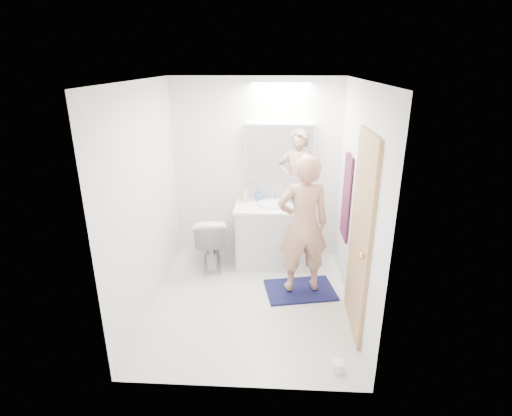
# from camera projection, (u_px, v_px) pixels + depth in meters

# --- Properties ---
(floor) EXTENTS (2.50, 2.50, 0.00)m
(floor) POSITION_uv_depth(u_px,v_px,m) (250.00, 302.00, 4.50)
(floor) COLOR silver
(floor) RESTS_ON ground
(ceiling) EXTENTS (2.50, 2.50, 0.00)m
(ceiling) POSITION_uv_depth(u_px,v_px,m) (249.00, 81.00, 3.66)
(ceiling) COLOR white
(ceiling) RESTS_ON floor
(wall_back) EXTENTS (2.50, 0.00, 2.50)m
(wall_back) POSITION_uv_depth(u_px,v_px,m) (256.00, 171.00, 5.25)
(wall_back) COLOR white
(wall_back) RESTS_ON floor
(wall_front) EXTENTS (2.50, 0.00, 2.50)m
(wall_front) POSITION_uv_depth(u_px,v_px,m) (238.00, 260.00, 2.91)
(wall_front) COLOR white
(wall_front) RESTS_ON floor
(wall_left) EXTENTS (0.00, 2.50, 2.50)m
(wall_left) POSITION_uv_depth(u_px,v_px,m) (145.00, 201.00, 4.14)
(wall_left) COLOR white
(wall_left) RESTS_ON floor
(wall_right) EXTENTS (0.00, 2.50, 2.50)m
(wall_right) POSITION_uv_depth(u_px,v_px,m) (358.00, 205.00, 4.02)
(wall_right) COLOR white
(wall_right) RESTS_ON floor
(vanity_cabinet) EXTENTS (0.90, 0.55, 0.78)m
(vanity_cabinet) POSITION_uv_depth(u_px,v_px,m) (271.00, 236.00, 5.26)
(vanity_cabinet) COLOR silver
(vanity_cabinet) RESTS_ON floor
(countertop) EXTENTS (0.95, 0.58, 0.04)m
(countertop) POSITION_uv_depth(u_px,v_px,m) (272.00, 207.00, 5.11)
(countertop) COLOR white
(countertop) RESTS_ON vanity_cabinet
(sink_basin) EXTENTS (0.36, 0.36, 0.03)m
(sink_basin) POSITION_uv_depth(u_px,v_px,m) (272.00, 204.00, 5.13)
(sink_basin) COLOR white
(sink_basin) RESTS_ON countertop
(faucet) EXTENTS (0.02, 0.02, 0.16)m
(faucet) POSITION_uv_depth(u_px,v_px,m) (272.00, 194.00, 5.28)
(faucet) COLOR silver
(faucet) RESTS_ON countertop
(medicine_cabinet) EXTENTS (0.88, 0.14, 0.70)m
(medicine_cabinet) POSITION_uv_depth(u_px,v_px,m) (280.00, 150.00, 5.06)
(medicine_cabinet) COLOR white
(medicine_cabinet) RESTS_ON wall_back
(mirror_panel) EXTENTS (0.84, 0.01, 0.66)m
(mirror_panel) POSITION_uv_depth(u_px,v_px,m) (280.00, 151.00, 4.99)
(mirror_panel) COLOR silver
(mirror_panel) RESTS_ON medicine_cabinet
(toilet) EXTENTS (0.50, 0.75, 0.71)m
(toilet) POSITION_uv_depth(u_px,v_px,m) (211.00, 240.00, 5.20)
(toilet) COLOR silver
(toilet) RESTS_ON floor
(bath_rug) EXTENTS (0.89, 0.69, 0.02)m
(bath_rug) POSITION_uv_depth(u_px,v_px,m) (300.00, 290.00, 4.72)
(bath_rug) COLOR #121339
(bath_rug) RESTS_ON floor
(person) EXTENTS (0.65, 0.49, 1.61)m
(person) POSITION_uv_depth(u_px,v_px,m) (303.00, 225.00, 4.42)
(person) COLOR tan
(person) RESTS_ON bath_rug
(door) EXTENTS (0.04, 0.80, 2.00)m
(door) POSITION_uv_depth(u_px,v_px,m) (361.00, 237.00, 3.77)
(door) COLOR #A87854
(door) RESTS_ON wall_right
(door_knob) EXTENTS (0.06, 0.06, 0.06)m
(door_knob) POSITION_uv_depth(u_px,v_px,m) (362.00, 256.00, 3.51)
(door_knob) COLOR gold
(door_knob) RESTS_ON door
(towel) EXTENTS (0.02, 0.42, 1.00)m
(towel) POSITION_uv_depth(u_px,v_px,m) (346.00, 197.00, 4.57)
(towel) COLOR black
(towel) RESTS_ON wall_right
(towel_hook) EXTENTS (0.07, 0.02, 0.02)m
(towel_hook) POSITION_uv_depth(u_px,v_px,m) (349.00, 152.00, 4.39)
(towel_hook) COLOR silver
(towel_hook) RESTS_ON wall_right
(soap_bottle_a) EXTENTS (0.12, 0.12, 0.23)m
(soap_bottle_a) POSITION_uv_depth(u_px,v_px,m) (245.00, 193.00, 5.22)
(soap_bottle_a) COLOR beige
(soap_bottle_a) RESTS_ON countertop
(soap_bottle_b) EXTENTS (0.12, 0.11, 0.18)m
(soap_bottle_b) POSITION_uv_depth(u_px,v_px,m) (259.00, 194.00, 5.25)
(soap_bottle_b) COLOR #527CB1
(soap_bottle_b) RESTS_ON countertop
(toothbrush_cup) EXTENTS (0.12, 0.12, 0.10)m
(toothbrush_cup) POSITION_uv_depth(u_px,v_px,m) (292.00, 198.00, 5.22)
(toothbrush_cup) COLOR #4451CD
(toothbrush_cup) RESTS_ON countertop
(toilet_paper_roll) EXTENTS (0.11, 0.11, 0.10)m
(toilet_paper_roll) POSITION_uv_depth(u_px,v_px,m) (338.00, 366.00, 3.49)
(toilet_paper_roll) COLOR white
(toilet_paper_roll) RESTS_ON floor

